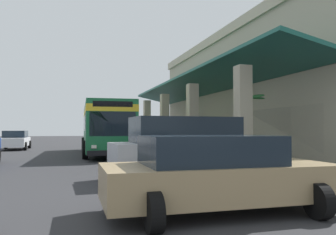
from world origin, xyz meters
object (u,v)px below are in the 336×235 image
Objects in this scene: parked_sedan_tan at (217,173)px; pedestrian at (142,144)px; parked_sedan_white at (15,140)px; transit_bus at (105,125)px; potted_palm at (250,150)px; parked_suv_silver at (186,147)px.

parked_sedan_tan is 2.58× the size of pedestrian.
pedestrian is (14.53, 7.05, 0.21)m from parked_sedan_white.
pedestrian is at bearing 5.88° from transit_bus.
parked_sedan_white is (-23.07, -6.71, 0.00)m from parked_sedan_tan.
transit_bus is 10.54m from potted_palm.
transit_bus reaches higher than parked_sedan_tan.
parked_suv_silver is 20.28m from parked_sedan_white.
transit_bus reaches higher than parked_suv_silver.
pedestrian is 0.55× the size of potted_palm.
pedestrian is at bearing 177.71° from parked_sedan_tan.
potted_palm is at bearing 30.21° from transit_bus.
parked_suv_silver is 4.30m from pedestrian.
transit_bus is at bearing 42.52° from parked_sedan_white.
potted_palm is (-2.93, 3.92, -0.33)m from parked_suv_silver.
parked_sedan_tan is at bearing -2.29° from pedestrian.
pedestrian is at bearing -106.63° from potted_palm.
potted_palm is (-7.20, 4.82, -0.07)m from parked_sedan_tan.
transit_bus is 2.57× the size of parked_sedan_white.
parked_sedan_tan is at bearing -11.82° from parked_suv_silver.
parked_suv_silver is 4.91m from potted_palm.
potted_palm is at bearing 126.76° from parked_suv_silver.
transit_bus is at bearing -173.58° from parked_suv_silver.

